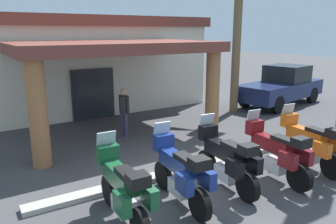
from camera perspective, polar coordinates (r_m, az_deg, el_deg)
The scene contains 11 objects.
ground_plane at distance 8.43m, azimuth 3.61°, elevation -11.47°, with size 80.00×80.00×0.00m, color #424244.
motel_building at distance 16.43m, azimuth -16.24°, elevation 8.28°, with size 12.26×10.52×4.24m.
motorcycle_green at distance 6.44m, azimuth -7.73°, elevation -13.07°, with size 0.72×2.21×1.61m.
motorcycle_blue at distance 7.05m, azimuth 2.18°, elevation -10.47°, with size 0.73×2.21×1.61m.
motorcycle_black at distance 7.85m, azimuth 10.13°, elevation -8.09°, with size 0.73×2.21×1.61m.
motorcycle_maroon at distance 8.57m, azimuth 18.14°, elevation -6.68°, with size 0.72×2.21×1.61m.
motorcycle_orange at distance 9.59m, azimuth 23.32°, elevation -4.97°, with size 0.75×2.21×1.61m.
pedestrian at distance 11.47m, azimuth -7.58°, elevation 0.52°, with size 0.32×0.52×1.70m.
pickup_truck_navy at distance 17.38m, azimuth 19.09°, elevation 4.24°, with size 5.46×2.81×1.95m.
palm_tree_near_portico at distance 15.03m, azimuth 12.10°, elevation 16.76°, with size 2.37×2.41×6.39m.
curb_strip at distance 8.99m, azimuth 4.58°, elevation -9.41°, with size 8.64×0.36×0.12m, color #ADA89E.
Camera 1 is at (-4.44, -6.20, 3.60)m, focal length 35.30 mm.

